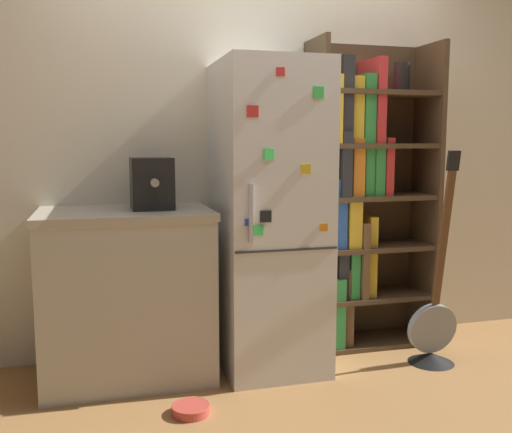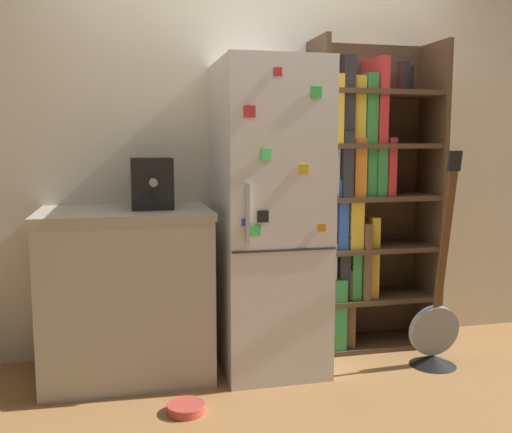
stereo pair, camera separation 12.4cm
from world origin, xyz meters
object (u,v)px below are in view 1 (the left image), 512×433
at_px(bookshelf, 355,199).
at_px(guitar, 433,333).
at_px(refrigerator, 268,217).
at_px(pet_bowl, 191,409).
at_px(espresso_machine, 152,183).

xyz_separation_m(bookshelf, guitar, (0.31, -0.45, -0.77)).
distance_m(refrigerator, guitar, 1.19).
relative_size(refrigerator, bookshelf, 0.91).
bearing_deg(bookshelf, guitar, -55.47).
distance_m(guitar, pet_bowl, 1.51).
distance_m(bookshelf, espresso_machine, 1.29).
relative_size(espresso_machine, pet_bowl, 1.79).
height_order(refrigerator, espresso_machine, refrigerator).
relative_size(espresso_machine, guitar, 0.27).
xyz_separation_m(espresso_machine, guitar, (1.59, -0.32, -0.90)).
bearing_deg(refrigerator, guitar, -15.67).
distance_m(refrigerator, pet_bowl, 1.13).
bearing_deg(pet_bowl, espresso_machine, 100.64).
height_order(espresso_machine, pet_bowl, espresso_machine).
bearing_deg(pet_bowl, refrigerator, 43.65).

